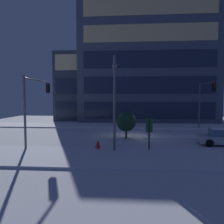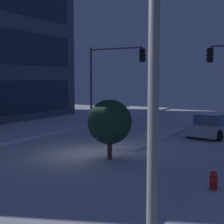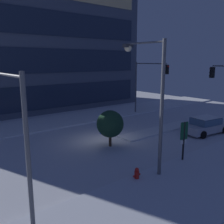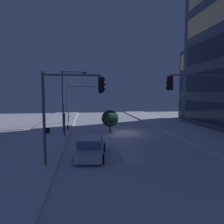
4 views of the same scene
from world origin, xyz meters
The scene contains 11 objects.
ground centered at (0.00, 0.00, 0.00)m, with size 52.00×52.00×0.00m, color silver.
curb_strip_near centered at (0.00, -8.46, 0.07)m, with size 52.00×5.20×0.14m, color silver.
curb_strip_far centered at (0.00, 8.46, 0.07)m, with size 52.00×5.20×0.14m, color silver.
median_strip centered at (5.95, -0.54, 0.07)m, with size 9.00×1.80×0.14m, color silver.
car_near centered at (8.51, -3.65, 0.71)m, with size 4.69×2.57×1.49m.
traffic_light_corner_near_left centered at (-8.53, -4.46, 4.31)m, with size 0.32×5.49×6.08m.
traffic_light_corner_far_right centered at (9.68, 4.69, 4.44)m, with size 0.32×5.05×6.32m.
street_lamp_arched centered at (-1.29, -5.90, 4.93)m, with size 0.56×2.95×7.54m.
fire_hydrant centered at (-2.62, -6.30, 0.36)m, with size 0.48×0.26×0.75m.
parking_info_sign centered at (1.51, -6.29, 1.68)m, with size 0.55×0.17×2.65m.
decorated_tree_median centered at (-0.34, -1.04, 1.75)m, with size 2.06×2.06×2.79m.
Camera 3 is at (-11.35, -15.16, 6.42)m, focal length 39.34 mm.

